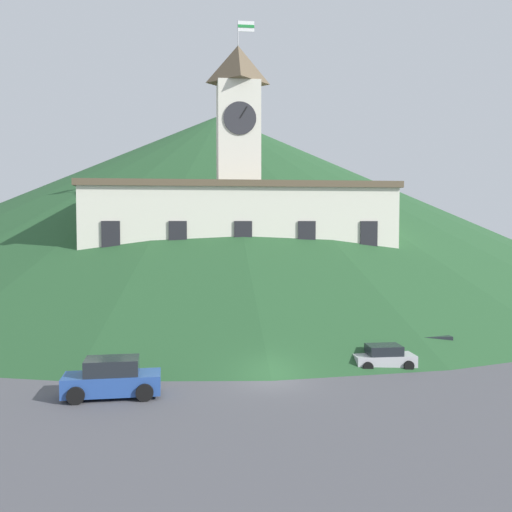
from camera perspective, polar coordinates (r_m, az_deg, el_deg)
The scene contains 12 objects.
ground_plane at distance 34.17m, azimuth 1.62°, elevation -12.48°, with size 160.00×160.00×0.00m, color #4C4C51.
civic_building at distance 56.44m, azimuth -1.78°, elevation 1.32°, with size 29.69×11.00×28.99m.
banner_fence at distance 48.59m, azimuth -0.93°, elevation -6.25°, with size 28.65×0.12×2.51m.
hillside_backdrop at distance 92.38m, azimuth -3.65°, elevation 5.71°, with size 118.76×118.76×26.57m, color #234C28.
street_lamp_far_left at distance 49.25m, azimuth -7.80°, elevation -3.93°, with size 1.26×0.36×4.24m.
street_lamp_far_right at distance 50.38m, azimuth 5.80°, elevation -3.59°, with size 1.26×0.36×4.46m.
car_red_sedan at distance 42.45m, azimuth 17.12°, elevation -8.58°, with size 4.42×2.16×1.45m.
car_green_wagon at distance 39.72m, azimuth -13.12°, elevation -9.27°, with size 4.65×2.23×1.55m.
car_black_suv at distance 46.58m, azimuth 11.51°, elevation -7.26°, with size 4.96×2.49×1.80m.
car_silver_hatch at distance 38.01m, azimuth 12.66°, elevation -9.87°, with size 3.90×2.01×1.50m.
car_blue_van at distance 32.06m, azimuth -14.19°, elevation -11.85°, with size 5.18×2.54×2.10m.
pedestrian at distance 45.34m, azimuth 0.85°, elevation -7.25°, with size 0.50×0.50×1.85m.
Camera 1 is at (-4.69, -32.56, 9.24)m, focal length 40.00 mm.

